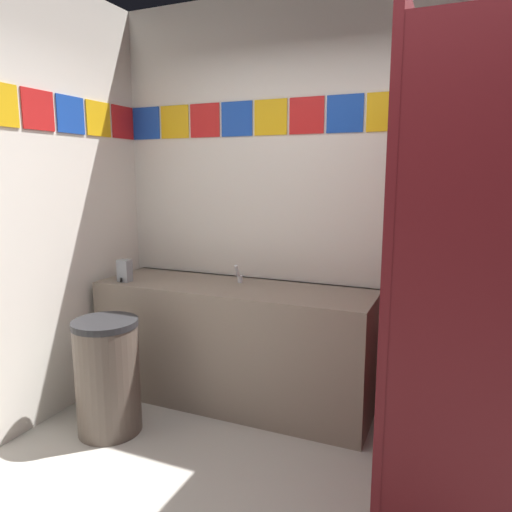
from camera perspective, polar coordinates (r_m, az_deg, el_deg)
wall_back at (r=3.31m, az=12.66°, el=6.29°), size 3.67×0.09×2.84m
vanity_counter at (r=3.45m, az=-2.65°, el=-10.33°), size 1.95×0.61×0.85m
faucet_center at (r=3.39m, az=-2.06°, el=-2.38°), size 0.04×0.10×0.14m
soap_dispenser at (r=3.57m, az=-15.43°, el=-1.70°), size 0.09×0.09×0.16m
stall_divider at (r=2.24m, az=20.96°, el=-3.98°), size 0.92×1.55×2.22m
trash_bin at (r=3.21m, az=-17.30°, el=-13.55°), size 0.40×0.40×0.73m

